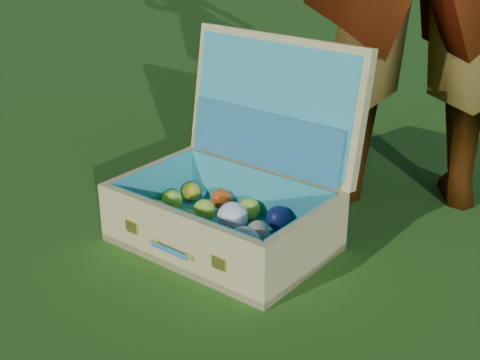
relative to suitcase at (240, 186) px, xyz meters
name	(u,v)px	position (x,y,z in m)	size (l,w,h in m)	color
ground	(127,248)	(-0.18, -0.25, -0.15)	(60.00, 60.00, 0.00)	#215114
suitcase	(240,186)	(0.00, 0.00, 0.00)	(0.56, 0.49, 0.52)	#D6C073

